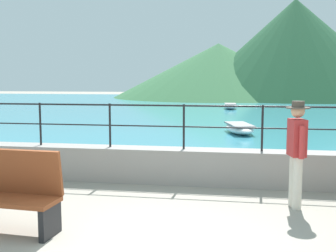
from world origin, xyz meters
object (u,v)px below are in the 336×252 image
at_px(boat_0, 230,106).
at_px(boat_2, 239,128).
at_px(bench_main, 2,190).
at_px(person_walking, 297,149).

distance_m(boat_0, boat_2, 12.88).
height_order(bench_main, person_walking, person_walking).
bearing_deg(person_walking, bench_main, -157.85).
xyz_separation_m(bench_main, person_walking, (4.17, 1.70, 0.42)).
xyz_separation_m(bench_main, boat_2, (3.31, 10.55, -0.30)).
relative_size(boat_0, boat_2, 0.96).
relative_size(person_walking, boat_2, 0.71).
distance_m(bench_main, person_walking, 4.52).
xyz_separation_m(person_walking, boat_0, (-1.41, 21.72, -0.72)).
height_order(bench_main, boat_0, bench_main).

